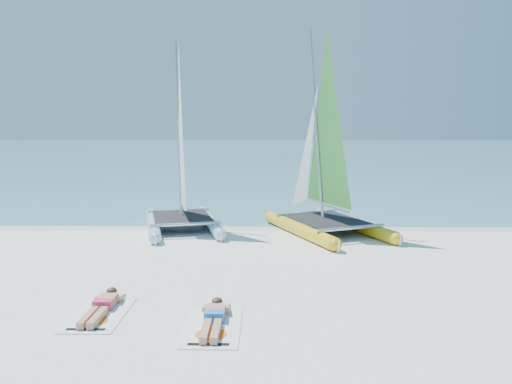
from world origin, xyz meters
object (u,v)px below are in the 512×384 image
catamaran_blue (181,171)px  sunbather_b (214,317)px  catamaran_yellow (320,165)px  sunbather_a (102,305)px  towel_b (213,327)px  towel_a (99,314)px

catamaran_blue → sunbather_b: bearing=-91.1°
catamaran_yellow → sunbather_a: catamaran_yellow is taller
catamaran_blue → towel_b: catamaran_blue is taller
catamaran_blue → sunbather_a: 8.36m
catamaran_yellow → towel_a: catamaran_yellow is taller
sunbather_a → towel_b: 2.39m
towel_a → sunbather_b: size_ratio=1.07×
catamaran_yellow → towel_b: (-2.85, -8.68, -2.29)m
catamaran_yellow → towel_b: catamaran_yellow is taller
catamaran_yellow → sunbather_a: (-5.11, -7.91, -2.18)m
towel_b → catamaran_yellow: bearing=71.8°
catamaran_yellow → towel_a: size_ratio=3.95×
towel_b → sunbather_b: 0.22m
sunbather_a → towel_b: sunbather_a is taller
towel_b → sunbather_b: sunbather_b is taller
catamaran_blue → sunbather_a: catamaran_blue is taller
sunbather_a → sunbather_b: size_ratio=1.00×
towel_b → sunbather_b: bearing=90.0°
catamaran_yellow → towel_b: size_ratio=3.95×
catamaran_yellow → towel_a: 9.85m
towel_a → catamaran_blue: bearing=88.4°
catamaran_yellow → sunbather_b: bearing=-131.1°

